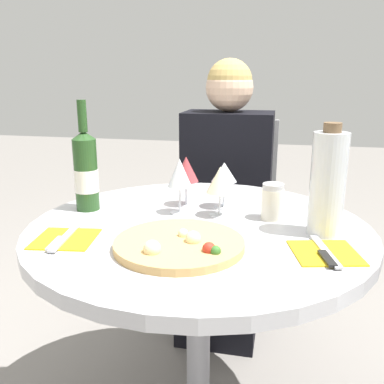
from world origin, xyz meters
name	(u,v)px	position (x,y,z in m)	size (l,w,h in m)	color
dining_table	(199,258)	(0.00, 0.00, 0.60)	(0.96, 0.96, 0.70)	gray
chair_behind_diner	(228,221)	(-0.02, 0.83, 0.43)	(0.43, 0.43, 0.91)	#ADADB2
seated_diner	(224,210)	(-0.02, 0.68, 0.53)	(0.39, 0.48, 1.18)	black
pizza_large	(179,244)	(-0.01, -0.18, 0.72)	(0.32, 0.32, 0.05)	tan
wine_bottle	(86,171)	(-0.37, 0.07, 0.83)	(0.07, 0.07, 0.34)	#23471E
tall_carafe	(328,184)	(0.34, 0.00, 0.84)	(0.09, 0.09, 0.29)	silver
sugar_shaker	(273,202)	(0.20, 0.09, 0.76)	(0.06, 0.06, 0.11)	silver
wine_glass_front_left	(180,174)	(-0.08, 0.09, 0.83)	(0.07, 0.07, 0.17)	silver
wine_glass_front_right	(220,180)	(0.04, 0.09, 0.81)	(0.08, 0.08, 0.15)	silver
wine_glass_back_left	(186,170)	(-0.08, 0.18, 0.82)	(0.08, 0.08, 0.16)	silver
wine_glass_back_right	(224,173)	(0.04, 0.18, 0.82)	(0.08, 0.08, 0.15)	silver
place_setting_left	(65,239)	(-0.31, -0.19, 0.71)	(0.17, 0.19, 0.01)	gold
place_setting_right	(325,253)	(0.33, -0.14, 0.71)	(0.18, 0.19, 0.01)	gold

